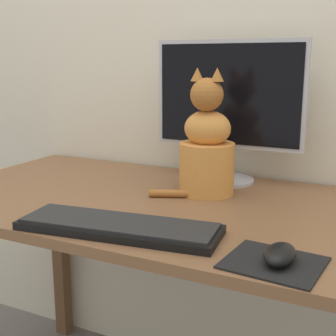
{
  "coord_description": "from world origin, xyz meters",
  "views": [
    {
      "loc": [
        0.48,
        -1.08,
        1.12
      ],
      "look_at": [
        -0.02,
        -0.07,
        0.86
      ],
      "focal_mm": 50.0,
      "sensor_mm": 36.0,
      "label": 1
    }
  ],
  "objects": [
    {
      "name": "mousepad_right",
      "position": [
        0.3,
        -0.27,
        0.76
      ],
      "size": [
        0.19,
        0.17,
        0.0
      ],
      "rotation": [
        0.0,
        0.0,
        -0.09
      ],
      "color": "black",
      "rests_on": "desk"
    },
    {
      "name": "keyboard",
      "position": [
        -0.05,
        -0.26,
        0.77
      ],
      "size": [
        0.47,
        0.2,
        0.02
      ],
      "rotation": [
        0.0,
        0.0,
        0.13
      ],
      "color": "black",
      "rests_on": "desk"
    },
    {
      "name": "cat",
      "position": [
        0.01,
        0.11,
        0.89
      ],
      "size": [
        0.21,
        0.2,
        0.35
      ],
      "rotation": [
        0.0,
        0.0,
        0.05
      ],
      "color": "#D6893D",
      "rests_on": "desk"
    },
    {
      "name": "wall_back",
      "position": [
        0.0,
        0.39,
        1.25
      ],
      "size": [
        7.0,
        0.04,
        2.5
      ],
      "color": "beige",
      "rests_on": "ground_plane"
    },
    {
      "name": "desk",
      "position": [
        0.0,
        0.0,
        0.66
      ],
      "size": [
        1.49,
        0.72,
        0.76
      ],
      "color": "brown",
      "rests_on": "ground_plane"
    },
    {
      "name": "monitor",
      "position": [
        0.01,
        0.26,
        1.0
      ],
      "size": [
        0.46,
        0.17,
        0.43
      ],
      "color": "#B2B2B7",
      "rests_on": "desk"
    },
    {
      "name": "computer_mouse_right",
      "position": [
        0.31,
        -0.27,
        0.78
      ],
      "size": [
        0.06,
        0.1,
        0.03
      ],
      "color": "black",
      "rests_on": "mousepad_right"
    }
  ]
}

